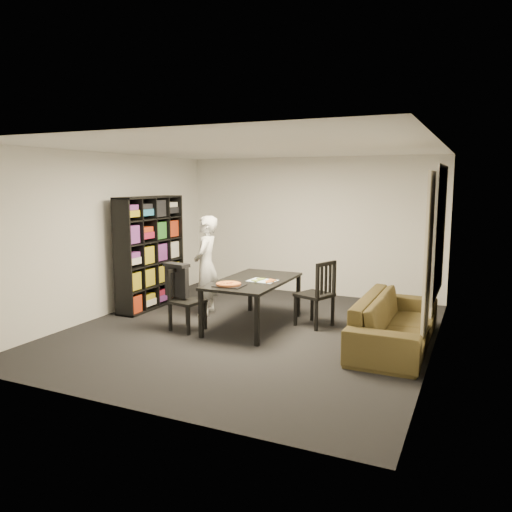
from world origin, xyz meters
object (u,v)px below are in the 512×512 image
at_px(person, 206,266).
at_px(sofa, 395,322).
at_px(bookshelf, 150,252).
at_px(dining_table, 253,284).
at_px(baking_tray, 230,286).
at_px(pepperoni_pizza, 229,284).
at_px(chair_right, 320,290).
at_px(chair_left, 183,295).

relative_size(person, sofa, 0.72).
relative_size(bookshelf, person, 1.18).
height_order(dining_table, baking_tray, baking_tray).
bearing_deg(person, sofa, 69.59).
distance_m(dining_table, pepperoni_pizza, 0.56).
bearing_deg(pepperoni_pizza, person, 135.37).
bearing_deg(bookshelf, person, -3.29).
bearing_deg(chair_right, chair_left, -41.59).
distance_m(chair_right, sofa, 1.26).
height_order(bookshelf, baking_tray, bookshelf).
xyz_separation_m(dining_table, pepperoni_pizza, (-0.13, -0.53, 0.09)).
xyz_separation_m(person, sofa, (3.04, -0.33, -0.48)).
relative_size(chair_left, baking_tray, 2.24).
bearing_deg(dining_table, chair_left, -147.41).
relative_size(chair_left, person, 0.56).
bearing_deg(sofa, pepperoni_pizza, 102.68).
xyz_separation_m(baking_tray, sofa, (2.19, 0.50, -0.39)).
bearing_deg(person, bookshelf, -107.53).
distance_m(dining_table, chair_left, 1.04).
distance_m(chair_left, sofa, 2.99).
bearing_deg(baking_tray, chair_right, 41.71).
bearing_deg(baking_tray, sofa, 12.92).
bearing_deg(chair_right, pepperoni_pizza, -28.13).
bearing_deg(chair_right, bookshelf, -68.87).
bearing_deg(dining_table, bookshelf, 170.36).
relative_size(dining_table, chair_right, 1.71).
distance_m(chair_right, person, 1.89).
bearing_deg(chair_left, sofa, -68.88).
height_order(chair_left, chair_right, chair_right).
xyz_separation_m(dining_table, chair_right, (0.91, 0.37, -0.08)).
xyz_separation_m(bookshelf, chair_left, (1.23, -0.91, -0.44)).
xyz_separation_m(chair_left, chair_right, (1.78, 0.93, 0.06)).
distance_m(pepperoni_pizza, sofa, 2.30).
xyz_separation_m(chair_left, sofa, (2.94, 0.52, -0.19)).
bearing_deg(bookshelf, pepperoni_pizza, -24.35).
distance_m(bookshelf, chair_left, 1.59).
height_order(person, pepperoni_pizza, person).
height_order(chair_left, pepperoni_pizza, chair_left).
distance_m(bookshelf, person, 1.14).
bearing_deg(pepperoni_pizza, bookshelf, 155.65).
height_order(chair_right, baking_tray, chair_right).
bearing_deg(sofa, baking_tray, 102.92).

